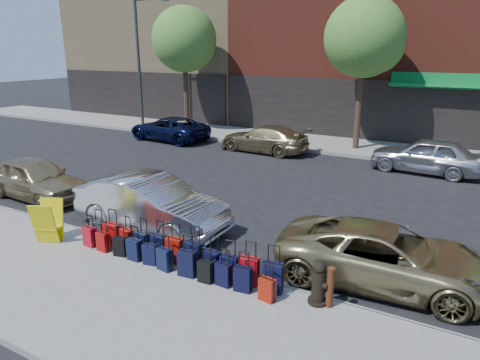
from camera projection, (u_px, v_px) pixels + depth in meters
The scene contains 40 objects.
ground at pixel (265, 206), 14.14m from camera, with size 120.00×120.00×0.00m, color black.
sidewalk_near at pixel (125, 301), 8.70m from camera, with size 60.00×4.00×0.15m, color gray.
sidewalk_far at pixel (348, 146), 22.47m from camera, with size 60.00×4.00×0.15m, color gray.
curb_near at pixel (184, 260), 10.38m from camera, with size 60.00×0.08×0.15m, color gray.
curb_far at pixel (337, 154), 20.78m from camera, with size 60.00×0.08×0.15m, color gray.
building_left at pixel (185, 10), 34.25m from camera, with size 15.00×12.12×16.00m.
tree_left at pixel (186, 41), 25.07m from camera, with size 3.80×3.80×7.27m.
tree_center at pixel (367, 39), 20.18m from camera, with size 3.80×3.80×7.27m.
streetlight at pixel (141, 54), 26.07m from camera, with size 2.59×0.18×8.00m.
suitcase_front_0 at pixel (99, 231), 11.17m from camera, with size 0.39×0.25×0.88m.
suitcase_front_1 at pixel (113, 235), 10.89m from camera, with size 0.43×0.26×0.99m.
suitcase_front_2 at pixel (127, 239), 10.70m from camera, with size 0.40×0.27×0.89m.
suitcase_front_3 at pixel (143, 243), 10.44m from camera, with size 0.42×0.28×0.94m.
suitcase_front_4 at pixel (159, 247), 10.25m from camera, with size 0.42×0.25×0.96m.
suitcase_front_5 at pixel (175, 250), 10.05m from camera, with size 0.41×0.23×1.00m.
suitcase_front_6 at pixel (194, 255), 9.76m from camera, with size 0.44×0.26×1.04m.
suitcase_front_7 at pixel (213, 263), 9.53m from camera, with size 0.40×0.26×0.90m.
suitcase_front_8 at pixel (229, 268), 9.27m from camera, with size 0.40×0.25×0.93m.
suitcase_front_9 at pixel (250, 271), 9.13m from camera, with size 0.42×0.26×0.98m.
suitcase_front_10 at pixel (272, 277), 8.83m from camera, with size 0.46×0.30×1.04m.
suitcase_back_0 at pixel (90, 236), 10.91m from camera, with size 0.36×0.23×0.83m.
suitcase_back_1 at pixel (103, 241), 10.65m from camera, with size 0.35×0.22×0.80m.
suitcase_back_2 at pixel (120, 246), 10.40m from camera, with size 0.36×0.25×0.78m.
suitcase_back_3 at pixel (134, 249), 10.19m from camera, with size 0.36×0.21×0.85m.
suitcase_back_4 at pixel (150, 254), 9.99m from camera, with size 0.37×0.26×0.80m.
suitcase_back_5 at pixel (165, 259), 9.72m from camera, with size 0.38×0.25×0.84m.
suitcase_back_6 at pixel (187, 263), 9.47m from camera, with size 0.42×0.27×0.95m.
suitcase_back_7 at pixel (206, 272), 9.22m from camera, with size 0.34×0.20×0.79m.
suitcase_back_8 at pixel (224, 274), 9.08m from camera, with size 0.36×0.22×0.82m.
suitcase_back_9 at pixel (243, 279), 8.87m from camera, with size 0.39×0.25×0.87m.
suitcase_back_10 at pixel (267, 289), 8.54m from camera, with size 0.35×0.24×0.78m.
fire_hydrant at pixel (319, 284), 8.41m from camera, with size 0.46×0.40×0.89m.
bollard at pixel (330, 287), 8.27m from camera, with size 0.16×0.16×0.84m.
display_rack at pixel (48, 222), 11.09m from camera, with size 0.83×0.87×1.10m.
car_near_0 at pixel (36, 178), 14.76m from camera, with size 1.67×4.15×1.41m, color tan.
car_near_1 at pixel (151, 204), 12.19m from camera, with size 1.62×4.65×1.53m, color silver.
car_near_2 at pixel (385, 256), 9.36m from camera, with size 2.16×4.69×1.30m, color tan.
car_far_0 at pixel (169, 129), 24.19m from camera, with size 2.21×4.79×1.33m, color #0C1436.
car_far_1 at pixel (264, 139), 21.46m from camera, with size 1.86×4.57×1.33m, color #928359.
car_far_2 at pixel (426, 155), 17.78m from camera, with size 1.77×4.41×1.50m, color silver.
Camera 1 is at (5.73, -11.99, 5.00)m, focal length 32.00 mm.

